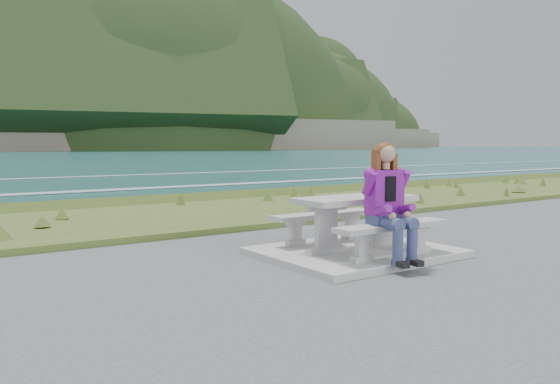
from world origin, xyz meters
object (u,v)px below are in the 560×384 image
at_px(bench_landward, 392,231).
at_px(seated_woman, 392,217).
at_px(bench_seaward, 324,219).
at_px(picnic_table, 356,208).

relative_size(bench_landward, seated_woman, 1.19).
distance_m(bench_landward, bench_seaward, 1.40).
height_order(picnic_table, bench_seaward, picnic_table).
height_order(bench_landward, seated_woman, seated_woman).
distance_m(bench_seaward, seated_woman, 1.56).
height_order(bench_landward, bench_seaward, same).
relative_size(bench_landward, bench_seaward, 1.00).
bearing_deg(bench_landward, picnic_table, 90.00).
bearing_deg(picnic_table, seated_woman, -100.97).
relative_size(picnic_table, bench_seaward, 1.00).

